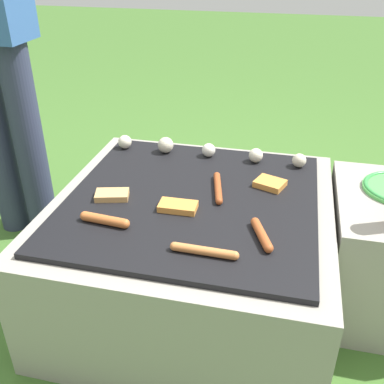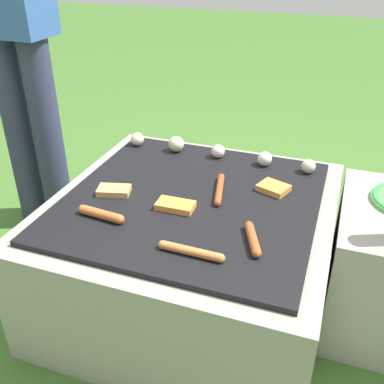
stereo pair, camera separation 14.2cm
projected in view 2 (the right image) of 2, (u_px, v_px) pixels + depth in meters
The scene contains 10 objects.
ground_plane at pixel (192, 297), 1.64m from camera, with size 14.00×14.00×0.00m, color #3D6628.
grill at pixel (192, 251), 1.53m from camera, with size 0.89×0.89×0.42m.
sausage_mid_right at pixel (253, 239), 1.21m from camera, with size 0.07×0.14×0.03m.
sausage_front_left at pixel (191, 251), 1.16m from camera, with size 0.19×0.03×0.02m.
sausage_back_center at pixel (219, 189), 1.45m from camera, with size 0.06×0.19×0.02m.
sausage_front_center at pixel (101, 214), 1.32m from camera, with size 0.16×0.04×0.03m.
bread_slice_left at pixel (114, 190), 1.45m from camera, with size 0.12×0.09×0.02m.
bread_slice_center at pixel (175, 206), 1.37m from camera, with size 0.12×0.07×0.02m.
bread_slice_right at pixel (273, 188), 1.46m from camera, with size 0.11×0.10×0.02m.
mushroom_row at pixel (212, 150), 1.68m from camera, with size 0.72×0.07×0.06m.
Camera 2 is at (0.41, -1.16, 1.15)m, focal length 42.00 mm.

